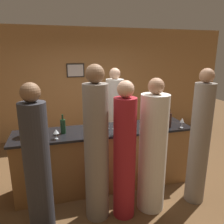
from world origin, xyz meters
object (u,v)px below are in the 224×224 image
(guest_0, at_px, (153,152))
(guest_3, at_px, (96,150))
(guest_4, at_px, (125,156))
(wine_bottle_2, at_px, (63,126))
(guest_2, at_px, (37,166))
(guest_1, at_px, (200,142))
(ice_bucket, at_px, (27,130))
(bartender, at_px, (115,121))
(wine_bottle_1, at_px, (169,120))
(wine_bottle_0, at_px, (124,119))

(guest_0, height_order, guest_3, guest_3)
(guest_4, height_order, wine_bottle_2, guest_4)
(guest_2, relative_size, guest_4, 1.00)
(guest_1, distance_m, guest_2, 2.21)
(guest_0, distance_m, ice_bucket, 1.82)
(wine_bottle_2, bearing_deg, bartender, 35.23)
(guest_4, distance_m, wine_bottle_2, 1.07)
(guest_0, distance_m, guest_3, 0.78)
(guest_0, height_order, guest_1, guest_1)
(wine_bottle_1, distance_m, ice_bucket, 2.20)
(guest_4, distance_m, wine_bottle_1, 1.13)
(guest_4, bearing_deg, bartender, 78.80)
(wine_bottle_1, distance_m, wine_bottle_2, 1.69)
(guest_0, bearing_deg, wine_bottle_0, 99.36)
(guest_3, bearing_deg, guest_0, -2.08)
(guest_4, relative_size, wine_bottle_1, 6.14)
(wine_bottle_0, distance_m, wine_bottle_2, 1.02)
(guest_0, distance_m, guest_1, 0.72)
(bartender, relative_size, guest_2, 1.02)
(bartender, distance_m, guest_1, 1.68)
(wine_bottle_2, relative_size, ice_bucket, 1.50)
(wine_bottle_1, bearing_deg, wine_bottle_2, 173.84)
(wine_bottle_2, bearing_deg, ice_bucket, 178.56)
(wine_bottle_0, bearing_deg, guest_0, -80.64)
(ice_bucket, bearing_deg, wine_bottle_0, 3.62)
(wine_bottle_2, distance_m, ice_bucket, 0.51)
(guest_0, bearing_deg, bartender, 95.18)
(guest_1, bearing_deg, guest_4, -179.25)
(guest_2, distance_m, wine_bottle_1, 2.11)
(guest_0, relative_size, ice_bucket, 9.53)
(guest_0, xyz_separation_m, guest_2, (-1.49, -0.01, 0.02))
(guest_0, bearing_deg, guest_1, -2.19)
(wine_bottle_0, xyz_separation_m, ice_bucket, (-1.52, -0.10, -0.01))
(guest_0, height_order, wine_bottle_1, guest_0)
(guest_4, relative_size, ice_bucket, 9.47)
(wine_bottle_0, height_order, wine_bottle_2, wine_bottle_2)
(wine_bottle_1, xyz_separation_m, ice_bucket, (-2.19, 0.19, -0.03))
(bartender, height_order, wine_bottle_2, bartender)
(guest_4, bearing_deg, wine_bottle_1, 30.84)
(guest_3, xyz_separation_m, wine_bottle_1, (1.31, 0.50, 0.14))
(wine_bottle_0, bearing_deg, guest_4, -108.38)
(guest_0, relative_size, wine_bottle_1, 6.18)
(bartender, bearing_deg, guest_1, 120.14)
(guest_4, distance_m, wine_bottle_0, 0.93)
(guest_3, xyz_separation_m, wine_bottle_2, (-0.37, 0.68, 0.13))
(guest_4, height_order, ice_bucket, guest_4)
(guest_3, relative_size, ice_bucket, 10.44)
(bartender, height_order, guest_0, bartender)
(guest_2, relative_size, wine_bottle_2, 6.34)
(guest_2, bearing_deg, wine_bottle_2, 64.18)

